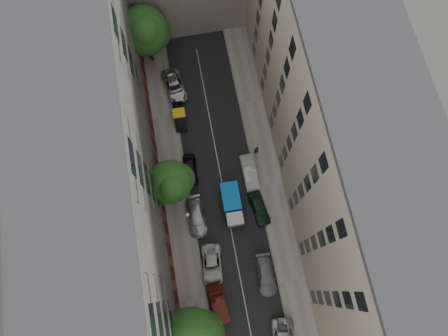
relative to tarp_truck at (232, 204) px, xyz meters
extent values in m
plane|color=#4C4C49|center=(-0.60, 1.62, -1.25)|extent=(120.00, 120.00, 0.00)
cube|color=black|center=(-0.60, 1.62, -1.24)|extent=(8.00, 44.00, 0.02)
cube|color=gray|center=(-6.10, 1.62, -1.17)|extent=(3.00, 44.00, 0.15)
cube|color=gray|center=(4.90, 1.62, -1.17)|extent=(3.00, 44.00, 0.15)
cube|color=#4B4946|center=(-11.60, 1.62, 8.75)|extent=(8.00, 44.00, 20.00)
cube|color=tan|center=(10.40, 1.62, 8.75)|extent=(8.00, 44.00, 20.00)
cube|color=black|center=(0.00, -0.09, -0.75)|extent=(2.00, 4.93, 0.27)
cube|color=#A9ACAE|center=(0.00, -1.81, 0.07)|extent=(1.84, 1.48, 1.54)
cube|color=#0C80EC|center=(0.00, 0.73, 0.20)|extent=(2.06, 3.30, 1.63)
cylinder|color=black|center=(-0.86, -1.81, -0.87)|extent=(0.25, 0.76, 0.76)
cylinder|color=black|center=(0.86, -1.81, -0.87)|extent=(0.25, 0.76, 0.76)
cylinder|color=black|center=(-0.86, 1.36, -0.87)|extent=(0.25, 0.76, 0.76)
cylinder|color=black|center=(0.86, 1.36, -0.87)|extent=(0.25, 0.76, 0.76)
imported|color=#4B190F|center=(-3.40, -10.17, -0.52)|extent=(2.00, 4.56, 1.46)
imported|color=silver|center=(-3.40, -6.18, -0.61)|extent=(2.57, 4.81, 1.28)
imported|color=#B3B2B7|center=(-4.20, -0.58, -0.55)|extent=(1.99, 4.85, 1.41)
imported|color=black|center=(-4.02, 5.02, -0.58)|extent=(1.77, 4.01, 1.34)
imported|color=black|center=(-4.20, 12.03, -0.61)|extent=(1.42, 3.90, 1.28)
imported|color=#B1B0B5|center=(-4.20, 16.22, -0.55)|extent=(3.01, 5.29, 1.39)
imported|color=slate|center=(2.20, -8.32, -0.58)|extent=(2.02, 4.69, 1.34)
imported|color=black|center=(3.00, -0.98, -0.55)|extent=(2.21, 4.29, 1.40)
imported|color=silver|center=(2.78, 3.38, -0.51)|extent=(1.64, 4.50, 1.48)
sphere|color=#244B19|center=(-5.54, -12.58, 3.57)|extent=(4.74, 4.74, 4.74)
cylinder|color=#382619|center=(-6.14, 2.59, 0.23)|extent=(0.36, 0.36, 2.65)
cylinder|color=#382619|center=(-6.14, 2.59, 2.50)|extent=(0.24, 0.24, 1.89)
sphere|color=#244B19|center=(-6.14, 2.59, 4.35)|extent=(4.66, 4.66, 4.66)
sphere|color=#244B19|center=(-5.24, 2.99, 3.44)|extent=(3.50, 3.50, 3.50)
sphere|color=#244B19|center=(-6.84, 2.09, 3.82)|extent=(3.26, 3.26, 3.26)
sphere|color=#244B19|center=(-5.94, 1.79, 5.33)|extent=(3.03, 3.03, 3.03)
cylinder|color=#382619|center=(-6.43, 20.82, 0.37)|extent=(0.36, 0.36, 2.94)
cylinder|color=#382619|center=(-6.43, 20.82, 2.90)|extent=(0.24, 0.24, 2.10)
sphere|color=#244B19|center=(-6.43, 20.82, 4.96)|extent=(5.79, 5.79, 5.79)
sphere|color=#244B19|center=(-5.53, 21.22, 3.95)|extent=(4.34, 4.34, 4.34)
sphere|color=#244B19|center=(-7.13, 20.32, 4.37)|extent=(4.05, 4.05, 4.05)
sphere|color=#244B19|center=(-6.23, 20.02, 6.05)|extent=(3.77, 3.77, 3.77)
cylinder|color=#1C6226|center=(-4.80, -1.45, 2.34)|extent=(0.14, 0.14, 6.87)
sphere|color=silver|center=(-4.80, -1.45, 5.89)|extent=(0.36, 0.36, 0.36)
imported|color=black|center=(4.09, 5.87, -0.18)|extent=(0.76, 0.59, 1.84)
camera|label=1|loc=(-2.56, -8.85, 44.36)|focal=32.00mm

